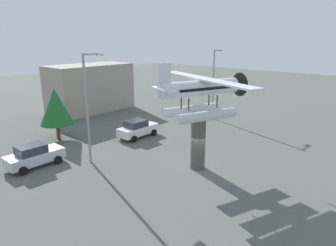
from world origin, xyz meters
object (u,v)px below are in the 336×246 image
storefront_building (90,88)px  car_mid_white (137,128)px  floatplane_monument (201,95)px  streetlight_primary (89,102)px  tree_east (56,107)px  car_near_silver (34,155)px  streetlight_secondary (214,80)px  display_pedestal (198,143)px

storefront_building → car_mid_white: bearing=-105.6°
floatplane_monument → car_mid_white: size_ratio=2.41×
streetlight_primary → tree_east: (1.08, 7.24, -1.65)m
tree_east → streetlight_primary: bearing=-98.5°
floatplane_monument → tree_east: size_ratio=2.03×
streetlight_primary → tree_east: streetlight_primary is taller
streetlight_primary → storefront_building: size_ratio=0.79×
tree_east → car_near_silver: bearing=-134.3°
tree_east → streetlight_secondary: bearing=-22.6°
floatplane_monument → storefront_building: size_ratio=0.94×
display_pedestal → car_near_silver: (-8.06, 9.57, -1.12)m
floatplane_monument → tree_east: bearing=124.7°
display_pedestal → storefront_building: bearing=75.5°
car_mid_white → streetlight_secondary: (11.10, -1.58, 3.88)m
floatplane_monument → streetlight_primary: size_ratio=1.19×
streetlight_primary → streetlight_secondary: bearing=1.0°
car_near_silver → streetlight_primary: 5.90m
car_mid_white → streetlight_primary: bearing=-164.2°
floatplane_monument → streetlight_primary: 8.51m
storefront_building → tree_east: (-9.19, -7.77, 0.16)m
car_near_silver → car_mid_white: 10.12m
display_pedestal → streetlight_secondary: (13.14, 7.29, 2.76)m
streetlight_secondary → car_near_silver: bearing=173.9°
streetlight_primary → car_near_silver: bearing=143.5°
floatplane_monument → streetlight_secondary: size_ratio=1.23×
streetlight_primary → tree_east: bearing=81.5°
floatplane_monument → streetlight_secondary: (13.01, 7.34, -0.90)m
car_near_silver → streetlight_secondary: streetlight_secondary is taller
car_near_silver → storefront_building: size_ratio=0.39×
streetlight_secondary → storefront_building: streetlight_secondary is taller
floatplane_monument → streetlight_primary: (-4.71, 7.04, -0.77)m
car_near_silver → floatplane_monument: bearing=-49.6°
storefront_building → tree_east: 12.04m
car_near_silver → storefront_building: bearing=42.1°
display_pedestal → storefront_building: (5.69, 22.00, 1.08)m
display_pedestal → car_near_silver: 12.56m
car_near_silver → streetlight_primary: streetlight_primary is taller
car_near_silver → display_pedestal: bearing=-49.9°
tree_east → floatplane_monument: bearing=-75.7°
floatplane_monument → car_mid_white: 10.29m
car_near_silver → storefront_building: storefront_building is taller
car_mid_white → storefront_building: bearing=74.4°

